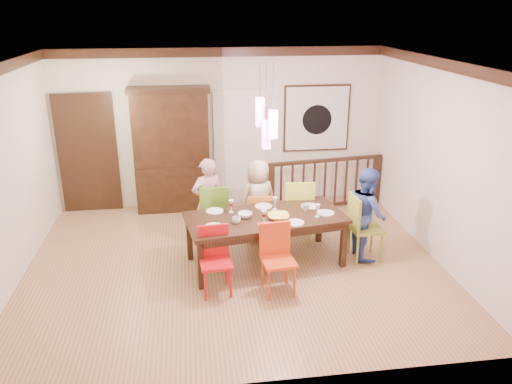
{
  "coord_description": "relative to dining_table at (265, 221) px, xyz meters",
  "views": [
    {
      "loc": [
        -0.58,
        -6.52,
        3.58
      ],
      "look_at": [
        0.35,
        0.24,
        1.03
      ],
      "focal_mm": 35.0,
      "sensor_mm": 36.0,
      "label": 1
    }
  ],
  "objects": [
    {
      "name": "wall_left",
      "position": [
        -3.45,
        0.02,
        0.78
      ],
      "size": [
        0.0,
        5.0,
        5.0
      ],
      "primitive_type": "plane",
      "rotation": [
        1.57,
        0.0,
        1.57
      ],
      "color": "silver",
      "rests_on": "floor"
    },
    {
      "name": "serving_bowl",
      "position": [
        0.16,
        -0.14,
        0.12
      ],
      "size": [
        0.32,
        0.32,
        0.07
      ],
      "primitive_type": "imported",
      "rotation": [
        0.0,
        0.0,
        -0.07
      ],
      "color": "yellow",
      "rests_on": "dining_table"
    },
    {
      "name": "plate_end_right",
      "position": [
        0.88,
        -0.02,
        0.09
      ],
      "size": [
        0.26,
        0.26,
        0.01
      ],
      "primitive_type": "cylinder",
      "color": "white",
      "rests_on": "dining_table"
    },
    {
      "name": "white_doorway",
      "position": [
        -0.1,
        2.49,
        0.38
      ],
      "size": [
        0.97,
        0.05,
        2.22
      ],
      "primitive_type": "cube",
      "color": "silver",
      "rests_on": "wall_back"
    },
    {
      "name": "plate_far_left",
      "position": [
        -0.71,
        0.27,
        0.09
      ],
      "size": [
        0.26,
        0.26,
        0.01
      ],
      "primitive_type": "cylinder",
      "color": "white",
      "rests_on": "dining_table"
    },
    {
      "name": "wall_right",
      "position": [
        2.55,
        0.02,
        0.78
      ],
      "size": [
        0.0,
        5.0,
        5.0
      ],
      "primitive_type": "plane",
      "rotation": [
        1.57,
        0.0,
        -1.57
      ],
      "color": "silver",
      "rests_on": "floor"
    },
    {
      "name": "china_hutch",
      "position": [
        -1.35,
        2.32,
        0.47
      ],
      "size": [
        1.43,
        0.46,
        2.26
      ],
      "color": "black",
      "rests_on": "floor"
    },
    {
      "name": "floor",
      "position": [
        -0.45,
        0.02,
        -0.67
      ],
      "size": [
        6.0,
        6.0,
        0.0
      ],
      "primitive_type": "plane",
      "color": "olive",
      "rests_on": "ground"
    },
    {
      "name": "ceiling",
      "position": [
        -0.45,
        0.02,
        2.23
      ],
      "size": [
        6.0,
        6.0,
        0.0
      ],
      "primitive_type": "plane",
      "rotation": [
        3.14,
        0.0,
        0.0
      ],
      "color": "white",
      "rests_on": "wall_back"
    },
    {
      "name": "wall_back",
      "position": [
        -0.45,
        2.52,
        0.78
      ],
      "size": [
        6.0,
        0.0,
        6.0
      ],
      "primitive_type": "plane",
      "rotation": [
        1.57,
        0.0,
        0.0
      ],
      "color": "silver",
      "rests_on": "floor"
    },
    {
      "name": "person_far_mid",
      "position": [
        0.02,
        0.87,
        -0.01
      ],
      "size": [
        0.76,
        0.64,
        1.33
      ],
      "primitive_type": "imported",
      "rotation": [
        0.0,
        0.0,
        3.54
      ],
      "color": "#C3B293",
      "rests_on": "floor"
    },
    {
      "name": "person_end_right",
      "position": [
        1.53,
        0.04,
        0.02
      ],
      "size": [
        0.53,
        0.68,
        1.39
      ],
      "primitive_type": "imported",
      "rotation": [
        0.0,
        0.0,
        1.56
      ],
      "color": "#3B55A6",
      "rests_on": "floor"
    },
    {
      "name": "cup_left",
      "position": [
        -0.44,
        -0.19,
        0.13
      ],
      "size": [
        0.12,
        0.12,
        0.09
      ],
      "primitive_type": "imported",
      "rotation": [
        0.0,
        0.0,
        0.04
      ],
      "color": "silver",
      "rests_on": "dining_table"
    },
    {
      "name": "chair_near_mid",
      "position": [
        0.04,
        -0.82,
        -0.14
      ],
      "size": [
        0.46,
        0.46,
        0.93
      ],
      "rotation": [
        0.0,
        0.0,
        0.1
      ],
      "color": "red",
      "rests_on": "floor"
    },
    {
      "name": "chair_far_left",
      "position": [
        -0.68,
        0.82,
        -0.1
      ],
      "size": [
        0.48,
        0.48,
        1.0
      ],
      "rotation": [
        0.0,
        0.0,
        3.07
      ],
      "color": "#5D9F28",
      "rests_on": "floor"
    },
    {
      "name": "plate_far_right",
      "position": [
        0.71,
        0.26,
        0.09
      ],
      "size": [
        0.26,
        0.26,
        0.01
      ],
      "primitive_type": "cylinder",
      "color": "white",
      "rests_on": "dining_table"
    },
    {
      "name": "balustrade",
      "position": [
        1.42,
        1.97,
        -0.17
      ],
      "size": [
        2.24,
        0.36,
        0.96
      ],
      "rotation": [
        0.0,
        0.0,
        0.13
      ],
      "color": "black",
      "rests_on": "floor"
    },
    {
      "name": "napkin",
      "position": [
        -0.06,
        -0.3,
        0.09
      ],
      "size": [
        0.18,
        0.14,
        0.01
      ],
      "primitive_type": "cube",
      "color": "#D83359",
      "rests_on": "dining_table"
    },
    {
      "name": "plate_near_left",
      "position": [
        -0.76,
        -0.28,
        0.09
      ],
      "size": [
        0.26,
        0.26,
        0.01
      ],
      "primitive_type": "cylinder",
      "color": "white",
      "rests_on": "dining_table"
    },
    {
      "name": "small_bowl",
      "position": [
        -0.29,
        0.0,
        0.11
      ],
      "size": [
        0.23,
        0.23,
        0.07
      ],
      "primitive_type": "imported",
      "rotation": [
        0.0,
        0.0,
        -0.12
      ],
      "color": "white",
      "rests_on": "dining_table"
    },
    {
      "name": "chair_near_left",
      "position": [
        -0.77,
        -0.72,
        -0.16
      ],
      "size": [
        0.44,
        0.44,
        0.9
      ],
      "rotation": [
        0.0,
        0.0,
        0.08
      ],
      "color": "red",
      "rests_on": "floor"
    },
    {
      "name": "cup_right",
      "position": [
        0.62,
        0.12,
        0.13
      ],
      "size": [
        0.12,
        0.12,
        0.1
      ],
      "primitive_type": "imported",
      "rotation": [
        0.0,
        0.0,
        0.15
      ],
      "color": "silver",
      "rests_on": "dining_table"
    },
    {
      "name": "chair_far_mid",
      "position": [
        0.01,
        0.74,
        -0.2
      ],
      "size": [
        0.38,
        0.38,
        0.83
      ],
      "rotation": [
        0.0,
        0.0,
        3.13
      ],
      "color": "orange",
      "rests_on": "floor"
    },
    {
      "name": "plate_far_mid",
      "position": [
        0.02,
        0.35,
        0.09
      ],
      "size": [
        0.26,
        0.26,
        0.01
      ],
      "primitive_type": "cylinder",
      "color": "white",
      "rests_on": "dining_table"
    },
    {
      "name": "chair_far_right",
      "position": [
        0.64,
        0.77,
        -0.08
      ],
      "size": [
        0.49,
        0.49,
        1.03
      ],
      "rotation": [
        0.0,
        0.0,
        3.08
      ],
      "color": "#C2CD36",
      "rests_on": "floor"
    },
    {
      "name": "wine_glass_a",
      "position": [
        -0.48,
        0.21,
        0.17
      ],
      "size": [
        0.08,
        0.08,
        0.19
      ],
      "primitive_type": null,
      "color": "#590C19",
      "rests_on": "dining_table"
    },
    {
      "name": "plate_near_mid",
      "position": [
        0.37,
        -0.3,
        0.09
      ],
      "size": [
        0.26,
        0.26,
        0.01
      ],
      "primitive_type": "cylinder",
      "color": "white",
      "rests_on": "dining_table"
    },
    {
      "name": "panel_door",
      "position": [
        -2.85,
        2.47,
        0.38
      ],
      "size": [
        1.04,
        0.07,
        2.24
      ],
      "primitive_type": "cube",
      "color": "black",
      "rests_on": "wall_back"
    },
    {
      "name": "wine_glass_d",
      "position": [
        0.73,
        -0.12,
        0.17
      ],
      "size": [
        0.08,
        0.08,
        0.19
      ],
      "primitive_type": null,
      "color": "silver",
      "rests_on": "dining_table"
    },
    {
      "name": "dining_table",
      "position": [
        0.0,
        0.0,
        0.0
      ],
      "size": [
        2.39,
        1.37,
        0.75
      ],
      "rotation": [
        0.0,
        0.0,
        0.16
      ],
      "color": "black",
      "rests_on": "floor"
    },
    {
      "name": "painting",
      "position": [
        1.35,
        2.48,
        0.93
      ],
      "size": [
        1.25,
        0.06,
        1.25
      ],
      "color": "black",
      "rests_on": "wall_back"
    },
    {
      "name": "crown_molding",
      "position": [
        -0.45,
        0.02,
        2.15
      ],
      "size": [
        6.0,
        5.0,
        0.16
      ],
      "primitive_type": null,
      "color": "black",
      "rests_on": "wall_back"
    },
    {
      "name": "wine_glass_b",
      "position": [
        0.18,
        0.23,
        0.17
      ],
      "size": [
        0.08,
        0.08,
        0.19
      ],
      "primitive_type": null,
      "color": "silver",
      "rests_on": "dining_table"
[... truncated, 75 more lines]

